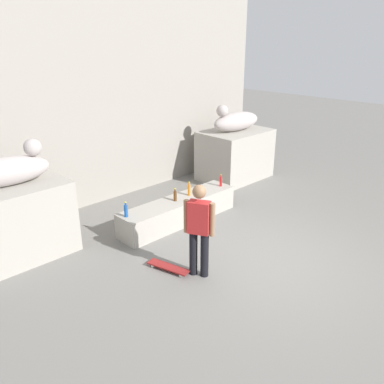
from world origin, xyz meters
name	(u,v)px	position (x,y,z in m)	size (l,w,h in m)	color
ground_plane	(267,262)	(0.00, 0.00, 0.00)	(40.00, 40.00, 0.00)	slate
facade_wall	(105,57)	(0.00, 4.93, 3.42)	(9.71, 0.60, 6.85)	gray
pedestal_left	(12,221)	(-3.17, 3.48, 0.70)	(1.97, 1.37, 1.40)	#A39E93
pedestal_right	(235,155)	(3.17, 3.48, 0.70)	(1.97, 1.37, 1.40)	#A39E93
statue_reclining_left	(5,170)	(-3.14, 3.48, 1.68)	(1.67, 0.79, 0.78)	#ADA3A0
statue_reclining_right	(235,121)	(3.14, 3.49, 1.68)	(1.64, 0.70, 0.78)	#ADA3A0
ledge_block	(179,211)	(0.00, 2.40, 0.27)	(2.95, 0.65, 0.54)	#A39E93
skater	(199,227)	(-1.18, 0.60, 0.92)	(0.35, 0.49, 1.67)	black
skateboard	(169,267)	(-1.47, 1.07, 0.06)	(0.40, 0.82, 0.08)	maroon
bottle_brown	(175,196)	(-0.11, 2.40, 0.66)	(0.07, 0.07, 0.29)	#593314
bottle_orange	(189,190)	(0.33, 2.42, 0.68)	(0.07, 0.07, 0.32)	orange
bottle_red	(221,181)	(1.28, 2.32, 0.66)	(0.06, 0.06, 0.30)	red
bottle_blue	(126,211)	(-1.35, 2.47, 0.67)	(0.08, 0.08, 0.32)	#194C99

